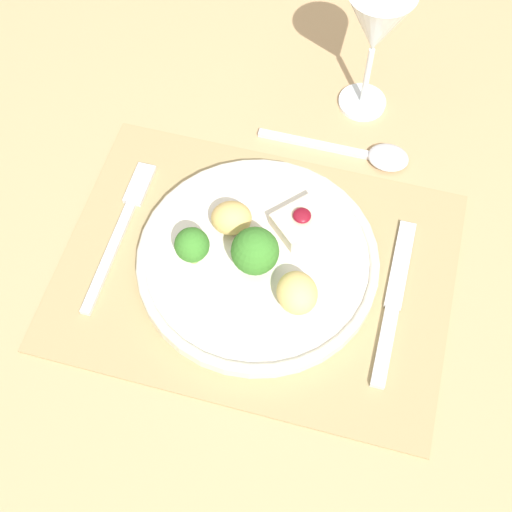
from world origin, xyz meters
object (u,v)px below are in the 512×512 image
(dinner_plate, at_px, (256,258))
(fork, at_px, (123,224))
(knife, at_px, (391,311))
(spoon, at_px, (372,155))
(wine_glass_near, at_px, (377,27))

(dinner_plate, distance_m, fork, 0.17)
(fork, xyz_separation_m, knife, (0.34, -0.03, 0.00))
(fork, relative_size, spoon, 1.09)
(dinner_plate, xyz_separation_m, fork, (-0.17, 0.01, -0.01))
(fork, distance_m, wine_glass_near, 0.39)
(spoon, relative_size, wine_glass_near, 1.07)
(spoon, bearing_deg, dinner_plate, -113.64)
(fork, xyz_separation_m, wine_glass_near, (0.25, 0.27, 0.13))
(dinner_plate, bearing_deg, spoon, 61.95)
(knife, distance_m, wine_glass_near, 0.35)
(knife, relative_size, wine_glass_near, 1.16)
(fork, height_order, spoon, spoon)
(dinner_plate, bearing_deg, fork, 176.26)
(wine_glass_near, bearing_deg, dinner_plate, -104.86)
(dinner_plate, height_order, spoon, dinner_plate)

